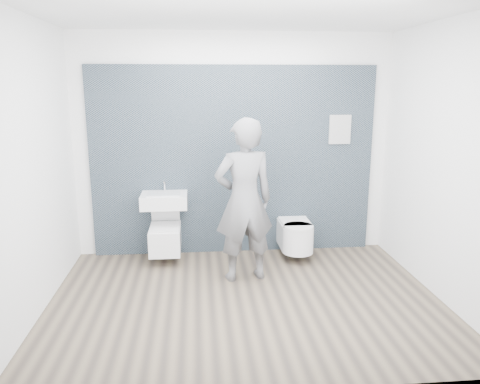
{
  "coord_description": "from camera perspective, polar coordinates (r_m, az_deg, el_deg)",
  "views": [
    {
      "loc": [
        -0.47,
        -4.42,
        2.17
      ],
      "look_at": [
        0.0,
        0.6,
        1.0
      ],
      "focal_mm": 35.0,
      "sensor_mm": 36.0,
      "label": 1
    }
  ],
  "objects": [
    {
      "name": "toilet_square",
      "position": [
        5.91,
        -9.09,
        -5.45
      ],
      "size": [
        0.38,
        0.54,
        0.7
      ],
      "color": "white",
      "rests_on": "ground"
    },
    {
      "name": "visitor",
      "position": [
        5.15,
        0.5,
        -1.06
      ],
      "size": [
        0.73,
        0.55,
        1.83
      ],
      "primitive_type": "imported",
      "rotation": [
        0.0,
        0.0,
        3.33
      ],
      "color": "slate",
      "rests_on": "ground"
    },
    {
      "name": "ground",
      "position": [
        4.95,
        0.67,
        -12.95
      ],
      "size": [
        4.0,
        4.0,
        0.0
      ],
      "primitive_type": "plane",
      "color": "brown",
      "rests_on": "ground"
    },
    {
      "name": "washbasin",
      "position": [
        5.84,
        -9.21,
        -0.96
      ],
      "size": [
        0.56,
        0.42,
        0.42
      ],
      "color": "white",
      "rests_on": "ground"
    },
    {
      "name": "info_placard",
      "position": [
        6.5,
        11.41,
        -6.71
      ],
      "size": [
        0.28,
        0.03,
        0.37
      ],
      "primitive_type": "cube",
      "color": "silver",
      "rests_on": "ground"
    },
    {
      "name": "tile_wall",
      "position": [
        6.3,
        -0.74,
        -7.1
      ],
      "size": [
        3.6,
        0.06,
        2.4
      ],
      "primitive_type": "cube",
      "color": "black",
      "rests_on": "ground"
    },
    {
      "name": "toilet_rounded",
      "position": [
        5.97,
        6.83,
        -5.31
      ],
      "size": [
        0.39,
        0.65,
        0.35
      ],
      "color": "white",
      "rests_on": "ground"
    },
    {
      "name": "room_shell",
      "position": [
        4.47,
        0.72,
        7.52
      ],
      "size": [
        4.0,
        4.0,
        4.0
      ],
      "color": "white",
      "rests_on": "ground"
    }
  ]
}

